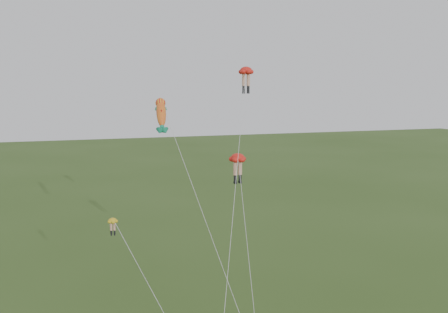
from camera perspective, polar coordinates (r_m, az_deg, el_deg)
name	(u,v)px	position (r m, az deg, el deg)	size (l,w,h in m)	color
legs_kite_red_high	(246,78)	(41.43, 2.48, 8.95)	(6.30, 10.90, 20.13)	red
legs_kite_red_mid	(238,163)	(40.04, 1.61, -0.70)	(2.57, 10.06, 13.18)	red
legs_kite_yellow	(120,235)	(36.55, -11.80, -8.79)	(5.02, 10.03, 9.12)	gold
fish_kite	(162,114)	(41.59, -7.14, 4.90)	(4.58, 13.98, 17.83)	gold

